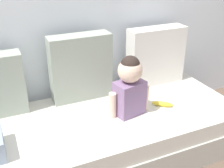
% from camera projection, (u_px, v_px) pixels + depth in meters
% --- Properties ---
extents(ground_plane, '(12.00, 12.00, 0.00)m').
position_uv_depth(ground_plane, '(98.00, 156.00, 2.22)').
color(ground_plane, brown).
extents(couch, '(2.27, 0.89, 0.37)m').
position_uv_depth(couch, '(98.00, 137.00, 2.14)').
color(couch, beige).
rests_on(couch, ground).
extents(throw_pillow_center, '(0.49, 0.16, 0.54)m').
position_uv_depth(throw_pillow_center, '(81.00, 67.00, 2.22)').
color(throw_pillow_center, '#99A393').
rests_on(throw_pillow_center, couch).
extents(throw_pillow_right, '(0.52, 0.16, 0.52)m').
position_uv_depth(throw_pillow_right, '(156.00, 56.00, 2.48)').
color(throw_pillow_right, silver).
rests_on(throw_pillow_right, couch).
extents(toddler, '(0.33, 0.19, 0.46)m').
position_uv_depth(toddler, '(130.00, 85.00, 2.01)').
color(toddler, gray).
rests_on(toddler, couch).
extents(banana, '(0.16, 0.14, 0.04)m').
position_uv_depth(banana, '(162.00, 104.00, 2.19)').
color(banana, yellow).
rests_on(banana, couch).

